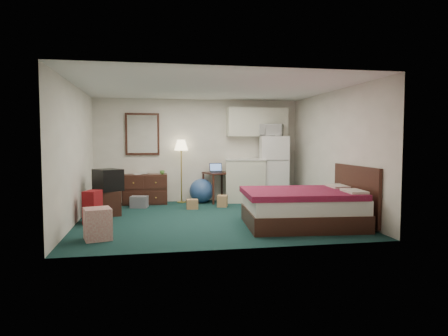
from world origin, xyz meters
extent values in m
cube|color=#0E2E31|center=(0.00, 0.00, 0.00)|extent=(5.00, 4.50, 0.01)
cube|color=beige|center=(0.00, 0.00, 2.50)|extent=(5.00, 4.50, 0.01)
cube|color=beige|center=(0.00, 2.25, 1.25)|extent=(5.00, 0.01, 2.50)
cube|color=beige|center=(0.00, -2.25, 1.25)|extent=(5.00, 0.01, 2.50)
cube|color=beige|center=(-2.50, 0.00, 1.25)|extent=(0.01, 4.50, 2.50)
cube|color=beige|center=(2.50, 0.00, 1.25)|extent=(0.01, 4.50, 2.50)
sphere|color=#2B4B86|center=(0.03, 1.90, 0.29)|extent=(0.71, 0.71, 0.58)
imported|color=white|center=(1.75, 1.83, 1.78)|extent=(0.61, 0.50, 0.37)
imported|color=#A77A57|center=(-1.55, 1.91, 0.81)|extent=(0.15, 0.06, 0.21)
imported|color=#A77A57|center=(-1.41, 2.11, 0.82)|extent=(0.18, 0.07, 0.24)
imported|color=#51943B|center=(-0.90, 1.91, 0.76)|extent=(0.13, 0.11, 0.12)
camera|label=1|loc=(-1.15, -7.56, 1.51)|focal=32.00mm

